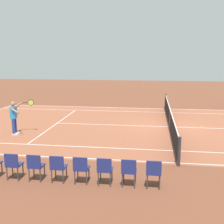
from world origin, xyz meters
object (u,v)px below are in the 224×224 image
tennis_player_near (14,116)px  spectator_chair_0 (154,171)px  spectator_chair_6 (13,164)px  spectator_chair_3 (81,167)px  spectator_chair_4 (58,166)px  tennis_ball (202,127)px  spectator_chair_5 (35,165)px  tennis_net (170,118)px  spectator_chair_2 (105,169)px  spectator_chair_1 (129,170)px

tennis_player_near → spectator_chair_0: bearing=143.3°
spectator_chair_6 → spectator_chair_3: bearing=180.0°
spectator_chair_3 → tennis_player_near: bearing=-47.7°
spectator_chair_3 → spectator_chair_4: same height
spectator_chair_3 → spectator_chair_6: size_ratio=1.00×
tennis_ball → spectator_chair_5: 10.00m
spectator_chair_3 → spectator_chair_6: bearing=0.0°
spectator_chair_6 → tennis_net: bearing=-124.4°
spectator_chair_2 → spectator_chair_3: 0.73m
tennis_player_near → spectator_chair_0: (-6.79, 5.06, -0.41)m
spectator_chair_0 → spectator_chair_1: same height
tennis_player_near → spectator_chair_6: size_ratio=1.93×
tennis_player_near → spectator_chair_6: tennis_player_near is taller
tennis_ball → spectator_chair_5: (6.25, 7.79, 0.49)m
tennis_net → spectator_chair_3: 8.25m
spectator_chair_4 → spectator_chair_6: (1.45, 0.00, 0.00)m
spectator_chair_5 → spectator_chair_6: same height
spectator_chair_0 → spectator_chair_5: same height
spectator_chair_3 → spectator_chair_6: (2.18, 0.00, 0.00)m
tennis_player_near → tennis_ball: tennis_player_near is taller
tennis_player_near → spectator_chair_3: tennis_player_near is taller
spectator_chair_3 → spectator_chair_6: 2.18m
spectator_chair_0 → spectator_chair_6: same height
tennis_player_near → spectator_chair_3: (-4.61, 5.06, -0.41)m
spectator_chair_0 → spectator_chair_4: size_ratio=1.00×
tennis_net → spectator_chair_4: size_ratio=13.30×
spectator_chair_5 → tennis_net: bearing=-120.6°
spectator_chair_2 → spectator_chair_5: same height
spectator_chair_0 → spectator_chair_2: same height
spectator_chair_5 → spectator_chair_6: 0.73m
tennis_net → spectator_chair_6: size_ratio=13.30×
tennis_net → spectator_chair_5: 8.89m
tennis_player_near → spectator_chair_5: size_ratio=1.93×
tennis_net → spectator_chair_1: size_ratio=13.30×
tennis_ball → spectator_chair_3: (4.80, 7.79, 0.49)m
tennis_ball → spectator_chair_5: size_ratio=0.08×
spectator_chair_4 → spectator_chair_0: bearing=180.0°
spectator_chair_0 → spectator_chair_2: (1.45, 0.00, 0.00)m
tennis_ball → spectator_chair_2: bearing=62.4°
spectator_chair_2 → spectator_chair_5: 2.18m
spectator_chair_2 → tennis_ball: bearing=-117.6°
tennis_ball → spectator_chair_4: bearing=54.7°
tennis_player_near → tennis_ball: 9.84m
spectator_chair_1 → spectator_chair_6: bearing=0.0°
tennis_net → spectator_chair_5: tennis_net is taller
tennis_player_near → tennis_ball: bearing=-163.8°
tennis_net → spectator_chair_4: tennis_net is taller
spectator_chair_0 → spectator_chair_1: size_ratio=1.00×
tennis_ball → spectator_chair_3: bearing=58.4°
tennis_net → spectator_chair_0: bearing=83.3°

